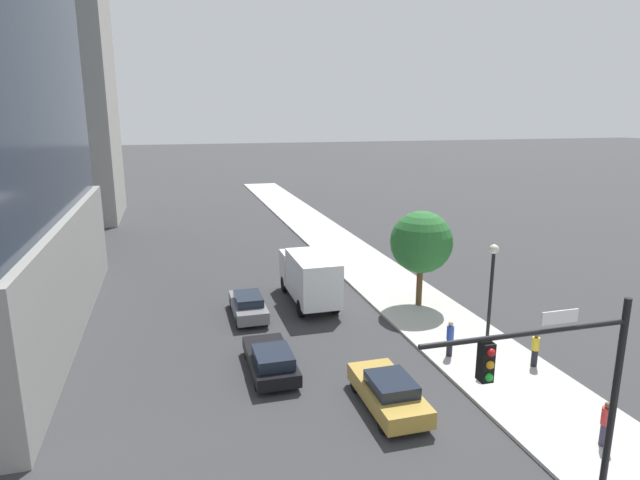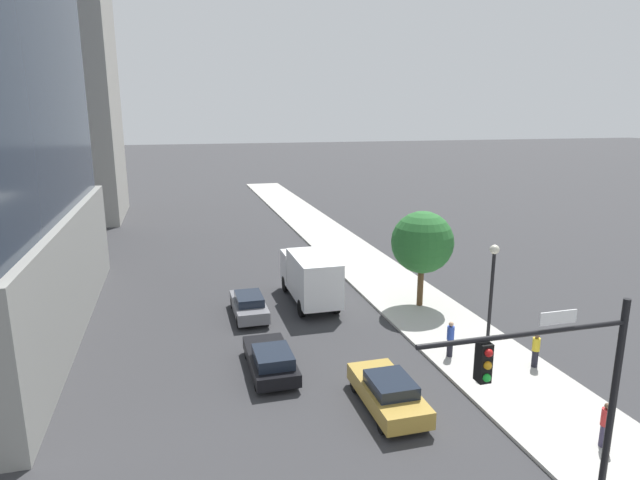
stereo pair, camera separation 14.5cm
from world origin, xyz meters
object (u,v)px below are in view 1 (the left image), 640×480
car_gray (248,305)px  box_truck (309,275)px  traffic_light_pole (560,377)px  street_lamp (491,283)px  car_gold (389,392)px  construction_building (29,64)px  pedestrian_yellow_shirt (535,349)px  car_black (271,360)px  pedestrian_blue_shirt (450,338)px  street_tree (421,242)px  pedestrian_red_shirt (605,423)px

car_gray → box_truck: 4.26m
traffic_light_pole → street_lamp: 10.75m
traffic_light_pole → car_gold: (-1.98, 6.80, -3.84)m
construction_building → pedestrian_yellow_shirt: bearing=-57.0°
car_black → car_gray: car_gray is taller
box_truck → pedestrian_yellow_shirt: (7.72, -11.14, -0.83)m
construction_building → car_black: bearing=-67.6°
traffic_light_pole → car_gray: size_ratio=1.46×
street_lamp → pedestrian_yellow_shirt: street_lamp is taller
traffic_light_pole → pedestrian_blue_shirt: (2.53, 10.13, -3.52)m
street_tree → pedestrian_red_shirt: bearing=-89.9°
construction_building → traffic_light_pole: (23.08, -52.58, -11.74)m
pedestrian_red_shirt → street_tree: bearing=90.1°
street_lamp → street_tree: (-0.13, 7.07, 0.29)m
car_gray → pedestrian_red_shirt: 18.71m
street_lamp → street_tree: street_tree is taller
construction_building → box_truck: size_ratio=5.36×
street_lamp → car_gray: street_lamp is taller
street_tree → car_black: street_tree is taller
construction_building → car_gold: construction_building is taller
car_gold → pedestrian_yellow_shirt: (7.72, 1.34, 0.25)m
construction_building → street_tree: size_ratio=6.34×
street_tree → car_gold: bearing=-121.5°
car_gray → car_gold: bearing=-70.7°
construction_building → car_gray: bearing=-63.6°
car_black → box_truck: 9.27m
car_gold → pedestrian_red_shirt: size_ratio=2.77×
street_lamp → pedestrian_red_shirt: street_lamp is taller
street_tree → car_black: size_ratio=1.24×
car_gold → box_truck: bearing=90.0°
construction_building → car_black: size_ratio=7.87×
car_gold → pedestrian_yellow_shirt: 7.84m
car_gray → pedestrian_yellow_shirt: (11.66, -9.94, 0.27)m
construction_building → car_gold: bearing=-65.3°
construction_building → street_lamp: construction_building is taller
construction_building → car_gold: (21.10, -45.78, -15.58)m
construction_building → pedestrian_blue_shirt: size_ratio=20.91×
car_gray → pedestrian_blue_shirt: 11.61m
pedestrian_blue_shirt → street_lamp: bearing=-10.1°
pedestrian_red_shirt → pedestrian_blue_shirt: pedestrian_blue_shirt is taller
car_gray → car_gold: size_ratio=0.96×
traffic_light_pole → car_gold: bearing=106.2°
car_gold → pedestrian_blue_shirt: bearing=36.4°
traffic_light_pole → car_gray: (-5.92, 18.08, -3.86)m
traffic_light_pole → box_truck: bearing=95.9°
street_lamp → pedestrian_yellow_shirt: 3.53m
car_gray → pedestrian_blue_shirt: size_ratio=2.54×
box_truck → street_tree: bearing=-21.2°
street_tree → pedestrian_blue_shirt: bearing=-103.9°
car_gray → pedestrian_red_shirt: (10.14, -15.72, 0.29)m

